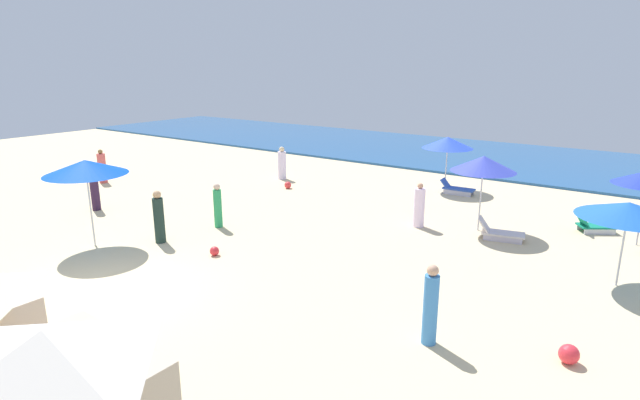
# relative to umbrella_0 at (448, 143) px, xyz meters

# --- Properties ---
(ground_plane) EXTENTS (60.00, 60.00, 0.00)m
(ground_plane) POSITION_rel_umbrella_0_xyz_m (-2.82, -15.06, -2.13)
(ground_plane) COLOR beige
(ocean) EXTENTS (60.00, 11.88, 0.12)m
(ocean) POSITION_rel_umbrella_0_xyz_m (-2.82, 9.01, -2.07)
(ocean) COLOR #225691
(ocean) RESTS_ON ground_plane
(umbrella_0) EXTENTS (2.22, 2.22, 2.38)m
(umbrella_0) POSITION_rel_umbrella_0_xyz_m (0.00, 0.00, 0.00)
(umbrella_0) COLOR silver
(umbrella_0) RESTS_ON ground_plane
(lounge_chair_0_0) EXTENTS (1.47, 0.64, 0.63)m
(lounge_chair_0_0) POSITION_rel_umbrella_0_xyz_m (0.72, -0.48, -1.89)
(lounge_chair_0_0) COLOR silver
(lounge_chair_0_0) RESTS_ON ground_plane
(umbrella_1) EXTENTS (2.42, 2.42, 2.22)m
(umbrella_1) POSITION_rel_umbrella_0_xyz_m (7.46, -7.08, -0.11)
(umbrella_1) COLOR silver
(umbrella_1) RESTS_ON ground_plane
(lounge_chair_2_0) EXTENTS (1.39, 1.21, 0.73)m
(lounge_chair_2_0) POSITION_rel_umbrella_0_xyz_m (6.32, -2.74, -1.88)
(lounge_chair_2_0) COLOR silver
(lounge_chair_2_0) RESTS_ON ground_plane
(umbrella_3) EXTENTS (2.13, 2.13, 2.57)m
(umbrella_3) POSITION_rel_umbrella_0_xyz_m (3.10, -4.76, 0.18)
(umbrella_3) COLOR silver
(umbrella_3) RESTS_ON ground_plane
(lounge_chair_3_0) EXTENTS (1.54, 0.90, 0.68)m
(lounge_chair_3_0) POSITION_rel_umbrella_0_xyz_m (3.97, -5.29, -1.90)
(lounge_chair_3_0) COLOR silver
(lounge_chair_3_0) RESTS_ON ground_plane
(umbrella_4) EXTENTS (2.44, 2.44, 2.71)m
(umbrella_4) POSITION_rel_umbrella_0_xyz_m (-6.19, -13.17, 0.36)
(umbrella_4) COLOR silver
(umbrella_4) RESTS_ON ground_plane
(beachgoer_0) EXTENTS (0.57, 0.57, 1.59)m
(beachgoer_0) POSITION_rel_umbrella_0_xyz_m (-7.35, -2.57, -1.40)
(beachgoer_0) COLOR white
(beachgoer_0) RESTS_ON ground_plane
(beachgoer_1) EXTENTS (0.34, 0.34, 1.60)m
(beachgoer_1) POSITION_rel_umbrella_0_xyz_m (-9.79, -10.91, -1.38)
(beachgoer_1) COLOR #341E3B
(beachgoer_1) RESTS_ON ground_plane
(beachgoer_2) EXTENTS (0.44, 0.44, 1.69)m
(beachgoer_2) POSITION_rel_umbrella_0_xyz_m (-4.74, -11.79, -1.32)
(beachgoer_2) COLOR #1E332D
(beachgoer_2) RESTS_ON ground_plane
(beachgoer_3) EXTENTS (0.53, 0.53, 1.56)m
(beachgoer_3) POSITION_rel_umbrella_0_xyz_m (1.28, -5.59, -1.41)
(beachgoer_3) COLOR white
(beachgoer_3) RESTS_ON ground_plane
(beachgoer_4) EXTENTS (0.36, 0.36, 1.71)m
(beachgoer_4) POSITION_rel_umbrella_0_xyz_m (4.65, -12.44, -1.31)
(beachgoer_4) COLOR #3F85D0
(beachgoer_4) RESTS_ON ground_plane
(beachgoer_5) EXTENTS (0.51, 0.51, 1.60)m
(beachgoer_5) POSITION_rel_umbrella_0_xyz_m (-13.77, -8.13, -1.39)
(beachgoer_5) COLOR #D65A59
(beachgoer_5) RESTS_ON ground_plane
(beachgoer_6) EXTENTS (0.29, 0.29, 1.55)m
(beachgoer_6) POSITION_rel_umbrella_0_xyz_m (-4.38, -9.64, -1.38)
(beachgoer_6) COLOR #2C9D5D
(beachgoer_6) RESTS_ON ground_plane
(beach_ball_0) EXTENTS (0.28, 0.28, 0.28)m
(beach_ball_0) POSITION_rel_umbrella_0_xyz_m (-2.49, -11.60, -1.99)
(beach_ball_0) COLOR red
(beach_ball_0) RESTS_ON ground_plane
(beach_ball_1) EXTENTS (0.31, 0.31, 0.31)m
(beach_ball_1) POSITION_rel_umbrella_0_xyz_m (-5.90, -3.92, -1.97)
(beach_ball_1) COLOR #E9383A
(beach_ball_1) RESTS_ON ground_plane
(beach_ball_2) EXTENTS (0.38, 0.38, 0.38)m
(beach_ball_2) POSITION_rel_umbrella_0_xyz_m (7.11, -11.57, -1.94)
(beach_ball_2) COLOR #F0313D
(beach_ball_2) RESTS_ON ground_plane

